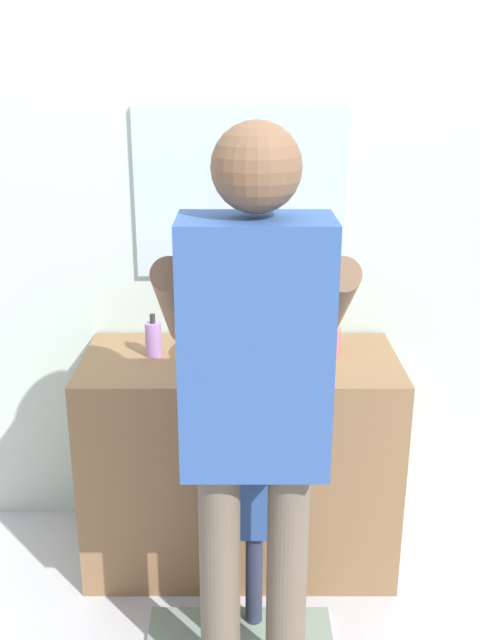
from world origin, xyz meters
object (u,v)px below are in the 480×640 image
child_toddler (240,500)px  adult_parent (255,382)px  toothbrush_cup (332,340)px  soap_bottle (153,339)px

child_toddler → adult_parent: bearing=-81.0°
toothbrush_cup → adult_parent: (-0.31, -0.72, 0.15)m
toothbrush_cup → child_toddler: toothbrush_cup is taller
toothbrush_cup → child_toddler: 0.70m
soap_bottle → adult_parent: (0.36, -0.68, 0.13)m
soap_bottle → adult_parent: bearing=-62.0°
soap_bottle → toothbrush_cup: bearing=3.0°
toothbrush_cup → soap_bottle: 0.67m
child_toddler → soap_bottle: bearing=127.0°
toothbrush_cup → child_toddler: size_ratio=0.24×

